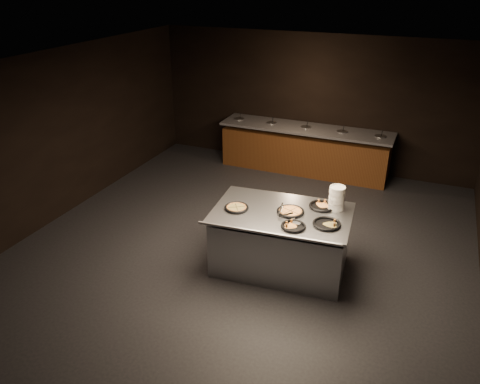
{
  "coord_description": "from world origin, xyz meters",
  "views": [
    {
      "loc": [
        2.44,
        -5.83,
        4.11
      ],
      "look_at": [
        -0.15,
        0.3,
        0.9
      ],
      "focal_mm": 35.0,
      "sensor_mm": 36.0,
      "label": 1
    }
  ],
  "objects_px": {
    "plate_stack": "(337,198)",
    "pan_cheese_whole": "(290,211)",
    "pan_veggie_whole": "(236,208)",
    "serving_counter": "(281,241)"
  },
  "relations": [
    {
      "from": "pan_veggie_whole",
      "to": "pan_cheese_whole",
      "type": "height_order",
      "value": "same"
    },
    {
      "from": "plate_stack",
      "to": "pan_cheese_whole",
      "type": "relative_size",
      "value": 0.89
    },
    {
      "from": "serving_counter",
      "to": "plate_stack",
      "type": "bearing_deg",
      "value": 24.03
    },
    {
      "from": "serving_counter",
      "to": "pan_veggie_whole",
      "type": "relative_size",
      "value": 5.86
    },
    {
      "from": "plate_stack",
      "to": "serving_counter",
      "type": "bearing_deg",
      "value": -150.77
    },
    {
      "from": "serving_counter",
      "to": "plate_stack",
      "type": "height_order",
      "value": "plate_stack"
    },
    {
      "from": "pan_cheese_whole",
      "to": "pan_veggie_whole",
      "type": "bearing_deg",
      "value": -165.48
    },
    {
      "from": "serving_counter",
      "to": "pan_veggie_whole",
      "type": "distance_m",
      "value": 0.84
    },
    {
      "from": "serving_counter",
      "to": "pan_veggie_whole",
      "type": "xyz_separation_m",
      "value": [
        -0.64,
        -0.17,
        0.51
      ]
    },
    {
      "from": "pan_veggie_whole",
      "to": "serving_counter",
      "type": "bearing_deg",
      "value": 14.56
    }
  ]
}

